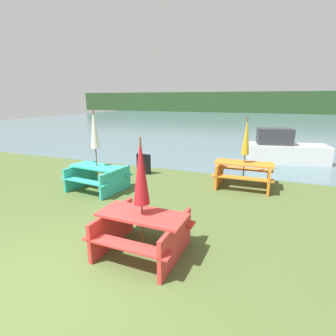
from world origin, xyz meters
The scene contains 11 objects.
ground_plane centered at (0.00, 0.00, 0.00)m, with size 60.00×60.00×0.00m, color #516633.
water centered at (0.00, 32.07, 0.00)m, with size 60.00×50.00×0.00m.
far_treeline centered at (0.00, 52.07, 2.00)m, with size 80.00×1.60×4.00m.
picnic_table_red centered at (0.89, 1.48, 0.46)m, with size 1.61×1.42×0.77m.
picnic_table_teal centered at (-1.96, 4.03, 0.45)m, with size 1.79×1.54×0.76m.
picnic_table_orange centered at (2.17, 5.99, 0.48)m, with size 1.83×1.43×0.79m.
umbrella_crimson centered at (0.89, 1.48, 1.53)m, with size 0.29×0.29×2.13m.
umbrella_white centered at (-1.96, 4.03, 1.85)m, with size 0.26×0.26×2.45m.
umbrella_gold centered at (2.17, 5.99, 1.62)m, with size 0.24×0.24×2.23m.
boat centered at (3.46, 10.18, 0.55)m, with size 3.47×1.84×1.48m.
signboard centered at (-1.45, 6.12, 0.38)m, with size 0.55×0.08×0.75m.
Camera 1 is at (2.90, -2.32, 2.74)m, focal length 28.00 mm.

